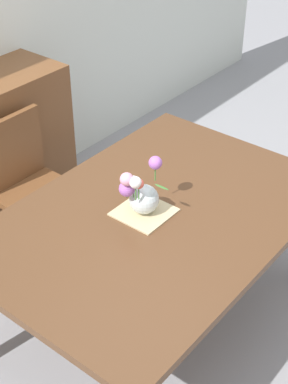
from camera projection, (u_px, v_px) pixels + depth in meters
The scene contains 5 objects.
ground_plane at pixel (154, 320), 3.17m from camera, with size 12.00×12.00×0.00m, color #939399.
dining_table at pixel (156, 225), 2.79m from camera, with size 1.71×1.17×0.73m.
chair_far at pixel (28, 182), 3.34m from camera, with size 0.42×0.42×0.90m.
placemat at pixel (144, 212), 2.75m from camera, with size 0.25×0.25×0.01m, color #CCB789.
flower_vase at pixel (141, 193), 2.68m from camera, with size 0.25×0.23×0.25m.
Camera 1 is at (-1.75, -1.33, 2.39)m, focal length 54.35 mm.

